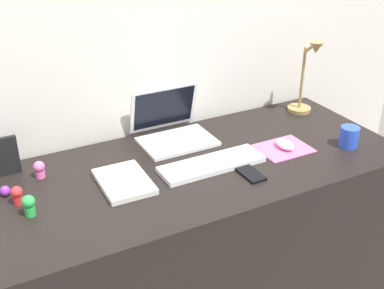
{
  "coord_description": "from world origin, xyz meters",
  "views": [
    {
      "loc": [
        -0.75,
        -1.46,
        1.67
      ],
      "look_at": [
        0.02,
        0.0,
        0.83
      ],
      "focal_mm": 46.38,
      "sensor_mm": 36.0,
      "label": 1
    }
  ],
  "objects_px": {
    "toy_figurine_red": "(17,195)",
    "notebook_pad": "(124,182)",
    "toy_figurine_pink": "(39,169)",
    "desk_lamp": "(306,79)",
    "mouse": "(285,144)",
    "coffee_mug": "(349,137)",
    "toy_figurine_purple": "(5,191)",
    "keyboard": "(212,164)",
    "cell_phone": "(250,173)",
    "picture_frame": "(2,157)",
    "laptop": "(171,126)",
    "toy_figurine_green": "(29,205)"
  },
  "relations": [
    {
      "from": "toy_figurine_red",
      "to": "notebook_pad",
      "type": "bearing_deg",
      "value": -7.23
    },
    {
      "from": "toy_figurine_pink",
      "to": "toy_figurine_red",
      "type": "bearing_deg",
      "value": -126.31
    },
    {
      "from": "desk_lamp",
      "to": "toy_figurine_red",
      "type": "height_order",
      "value": "desk_lamp"
    },
    {
      "from": "mouse",
      "to": "toy_figurine_pink",
      "type": "xyz_separation_m",
      "value": [
        -0.93,
        0.24,
        0.01
      ]
    },
    {
      "from": "mouse",
      "to": "toy_figurine_red",
      "type": "relative_size",
      "value": 1.43
    },
    {
      "from": "coffee_mug",
      "to": "toy_figurine_purple",
      "type": "xyz_separation_m",
      "value": [
        -1.31,
        0.27,
        -0.02
      ]
    },
    {
      "from": "notebook_pad",
      "to": "toy_figurine_purple",
      "type": "distance_m",
      "value": 0.4
    },
    {
      "from": "keyboard",
      "to": "mouse",
      "type": "height_order",
      "value": "mouse"
    },
    {
      "from": "toy_figurine_purple",
      "to": "toy_figurine_pink",
      "type": "xyz_separation_m",
      "value": [
        0.13,
        0.07,
        0.02
      ]
    },
    {
      "from": "keyboard",
      "to": "coffee_mug",
      "type": "height_order",
      "value": "coffee_mug"
    },
    {
      "from": "toy_figurine_purple",
      "to": "cell_phone",
      "type": "bearing_deg",
      "value": -18.45
    },
    {
      "from": "picture_frame",
      "to": "toy_figurine_red",
      "type": "relative_size",
      "value": 2.24
    },
    {
      "from": "laptop",
      "to": "keyboard",
      "type": "distance_m",
      "value": 0.3
    },
    {
      "from": "toy_figurine_purple",
      "to": "notebook_pad",
      "type": "bearing_deg",
      "value": -16.97
    },
    {
      "from": "coffee_mug",
      "to": "toy_figurine_red",
      "type": "distance_m",
      "value": 1.29
    },
    {
      "from": "mouse",
      "to": "picture_frame",
      "type": "xyz_separation_m",
      "value": [
        -1.04,
        0.31,
        0.05
      ]
    },
    {
      "from": "notebook_pad",
      "to": "toy_figurine_pink",
      "type": "height_order",
      "value": "toy_figurine_pink"
    },
    {
      "from": "desk_lamp",
      "to": "toy_figurine_purple",
      "type": "xyz_separation_m",
      "value": [
        -1.36,
        -0.09,
        -0.15
      ]
    },
    {
      "from": "mouse",
      "to": "coffee_mug",
      "type": "xyz_separation_m",
      "value": [
        0.25,
        -0.1,
        0.02
      ]
    },
    {
      "from": "laptop",
      "to": "toy_figurine_green",
      "type": "height_order",
      "value": "laptop"
    },
    {
      "from": "toy_figurine_red",
      "to": "laptop",
      "type": "bearing_deg",
      "value": 17.55
    },
    {
      "from": "mouse",
      "to": "keyboard",
      "type": "bearing_deg",
      "value": 177.86
    },
    {
      "from": "notebook_pad",
      "to": "laptop",
      "type": "bearing_deg",
      "value": 40.89
    },
    {
      "from": "notebook_pad",
      "to": "picture_frame",
      "type": "relative_size",
      "value": 1.6
    },
    {
      "from": "desk_lamp",
      "to": "toy_figurine_purple",
      "type": "distance_m",
      "value": 1.37
    },
    {
      "from": "desk_lamp",
      "to": "toy_figurine_purple",
      "type": "bearing_deg",
      "value": -176.32
    },
    {
      "from": "cell_phone",
      "to": "desk_lamp",
      "type": "relative_size",
      "value": 0.36
    },
    {
      "from": "desk_lamp",
      "to": "coffee_mug",
      "type": "xyz_separation_m",
      "value": [
        -0.06,
        -0.36,
        -0.12
      ]
    },
    {
      "from": "laptop",
      "to": "picture_frame",
      "type": "height_order",
      "value": "laptop"
    },
    {
      "from": "toy_figurine_purple",
      "to": "toy_figurine_green",
      "type": "bearing_deg",
      "value": -72.08
    },
    {
      "from": "keyboard",
      "to": "mouse",
      "type": "xyz_separation_m",
      "value": [
        0.33,
        -0.01,
        0.01
      ]
    },
    {
      "from": "picture_frame",
      "to": "keyboard",
      "type": "bearing_deg",
      "value": -23.17
    },
    {
      "from": "toy_figurine_red",
      "to": "mouse",
      "type": "bearing_deg",
      "value": -5.3
    },
    {
      "from": "picture_frame",
      "to": "laptop",
      "type": "bearing_deg",
      "value": -0.61
    },
    {
      "from": "cell_phone",
      "to": "toy_figurine_purple",
      "type": "height_order",
      "value": "toy_figurine_purple"
    },
    {
      "from": "toy_figurine_purple",
      "to": "picture_frame",
      "type": "bearing_deg",
      "value": 81.85
    },
    {
      "from": "desk_lamp",
      "to": "toy_figurine_green",
      "type": "xyz_separation_m",
      "value": [
        -1.31,
        -0.25,
        -0.13
      ]
    },
    {
      "from": "desk_lamp",
      "to": "notebook_pad",
      "type": "relative_size",
      "value": 1.48
    },
    {
      "from": "coffee_mug",
      "to": "toy_figurine_purple",
      "type": "relative_size",
      "value": 2.25
    },
    {
      "from": "laptop",
      "to": "keyboard",
      "type": "relative_size",
      "value": 0.73
    },
    {
      "from": "toy_figurine_green",
      "to": "toy_figurine_pink",
      "type": "height_order",
      "value": "toy_figurine_green"
    },
    {
      "from": "toy_figurine_green",
      "to": "desk_lamp",
      "type": "bearing_deg",
      "value": 10.58
    },
    {
      "from": "keyboard",
      "to": "desk_lamp",
      "type": "distance_m",
      "value": 0.7
    },
    {
      "from": "laptop",
      "to": "cell_phone",
      "type": "xyz_separation_m",
      "value": [
        0.12,
        -0.41,
        -0.05
      ]
    },
    {
      "from": "desk_lamp",
      "to": "notebook_pad",
      "type": "height_order",
      "value": "desk_lamp"
    },
    {
      "from": "cell_phone",
      "to": "desk_lamp",
      "type": "bearing_deg",
      "value": 33.0
    },
    {
      "from": "cell_phone",
      "to": "desk_lamp",
      "type": "height_order",
      "value": "desk_lamp"
    },
    {
      "from": "picture_frame",
      "to": "toy_figurine_purple",
      "type": "bearing_deg",
      "value": -98.15
    },
    {
      "from": "laptop",
      "to": "coffee_mug",
      "type": "distance_m",
      "value": 0.73
    },
    {
      "from": "picture_frame",
      "to": "toy_figurine_pink",
      "type": "height_order",
      "value": "picture_frame"
    }
  ]
}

